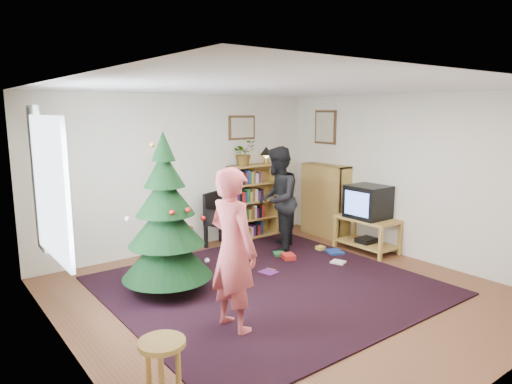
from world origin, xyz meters
TOP-DOWN VIEW (x-y plane):
  - floor at (0.00, 0.00)m, footprint 5.00×5.00m
  - ceiling at (0.00, 0.00)m, footprint 5.00×5.00m
  - wall_back at (0.00, 2.50)m, footprint 5.00×0.02m
  - wall_front at (0.00, -2.50)m, footprint 5.00×0.02m
  - wall_left at (-2.50, 0.00)m, footprint 0.02×5.00m
  - wall_right at (2.50, 0.00)m, footprint 0.02×5.00m
  - rug at (0.00, 0.30)m, footprint 3.80×3.60m
  - window_pane at (-2.47, 0.60)m, footprint 0.04×1.20m
  - curtain at (-2.43, 1.30)m, footprint 0.06×0.35m
  - picture_back at (1.15, 2.48)m, footprint 0.55×0.03m
  - picture_right at (2.48, 1.75)m, footprint 0.03×0.50m
  - christmas_tree at (-1.12, 0.90)m, footprint 1.11×1.11m
  - bookshelf_back at (1.29, 2.34)m, footprint 0.95×0.30m
  - bookshelf_right at (2.34, 1.57)m, footprint 0.30×0.95m
  - tv_stand at (2.22, 0.52)m, footprint 0.54×0.98m
  - crt_tv at (2.22, 0.52)m, footprint 0.55×0.60m
  - armchair at (0.52, 2.22)m, footprint 0.65×0.67m
  - stool at (-2.20, -1.19)m, footprint 0.35×0.35m
  - person_standing at (-1.02, -0.39)m, footprint 0.47×0.66m
  - person_by_chair at (1.09, 1.42)m, footprint 1.04×1.02m
  - potted_plant at (1.09, 2.34)m, footprint 0.40×0.35m
  - table_lamp at (1.59, 2.34)m, footprint 0.23×0.23m
  - floor_clutter at (1.02, 0.78)m, footprint 1.59×1.02m

SIDE VIEW (x-z plane):
  - floor at x=0.00m, z-range 0.00..0.00m
  - rug at x=0.00m, z-range 0.00..0.02m
  - floor_clutter at x=1.02m, z-range 0.00..0.08m
  - tv_stand at x=2.22m, z-range 0.05..0.60m
  - stool at x=-2.20m, z-range 0.16..0.75m
  - armchair at x=0.52m, z-range 0.03..0.94m
  - bookshelf_back at x=1.29m, z-range 0.01..1.31m
  - bookshelf_right at x=2.34m, z-range 0.01..1.31m
  - crt_tv at x=2.22m, z-range 0.55..1.07m
  - christmas_tree at x=-1.12m, z-range -0.17..1.84m
  - person_by_chair at x=1.09m, z-range 0.00..1.69m
  - person_standing at x=-1.02m, z-range 0.00..1.70m
  - wall_back at x=0.00m, z-range 0.00..2.50m
  - wall_front at x=0.00m, z-range 0.00..2.50m
  - wall_left at x=-2.50m, z-range 0.00..2.50m
  - wall_right at x=2.50m, z-range 0.00..2.50m
  - window_pane at x=-2.47m, z-range 0.80..2.20m
  - curtain at x=-2.43m, z-range 0.70..2.30m
  - table_lamp at x=1.59m, z-range 1.35..1.66m
  - potted_plant at x=1.09m, z-range 1.30..1.74m
  - picture_back at x=1.15m, z-range 1.74..2.16m
  - picture_right at x=2.48m, z-range 1.65..2.25m
  - ceiling at x=0.00m, z-range 2.50..2.50m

